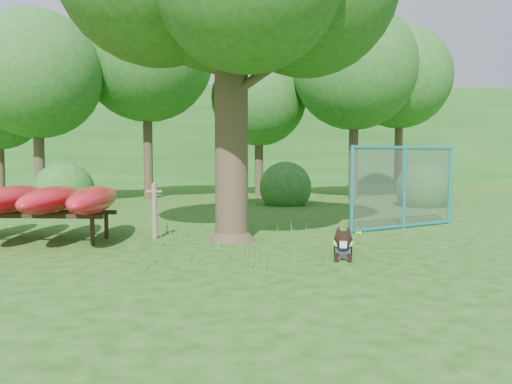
{
  "coord_description": "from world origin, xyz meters",
  "views": [
    {
      "loc": [
        -0.72,
        -8.02,
        1.65
      ],
      "look_at": [
        0.2,
        1.2,
        1.0
      ],
      "focal_mm": 35.0,
      "sensor_mm": 36.0,
      "label": 1
    }
  ],
  "objects": [
    {
      "name": "bg_tree_a",
      "position": [
        -6.5,
        10.0,
        4.48
      ],
      "size": [
        4.4,
        4.4,
        6.7
      ],
      "color": "#3C2E21",
      "rests_on": "ground"
    },
    {
      "name": "bg_tree_d",
      "position": [
        5.0,
        11.0,
        5.08
      ],
      "size": [
        4.8,
        4.8,
        7.5
      ],
      "color": "#3C2E21",
      "rests_on": "ground"
    },
    {
      "name": "wooded_hillside",
      "position": [
        0.0,
        28.0,
        3.0
      ],
      "size": [
        80.0,
        12.0,
        6.0
      ],
      "primitive_type": "cube",
      "color": "#1F5D1E",
      "rests_on": "ground"
    },
    {
      "name": "shrub_left",
      "position": [
        -5.0,
        7.5,
        0.0
      ],
      "size": [
        1.8,
        1.8,
        1.8
      ],
      "primitive_type": "sphere",
      "color": "#1F5D1E",
      "rests_on": "ground"
    },
    {
      "name": "wildflower_clump",
      "position": [
        2.12,
        1.0,
        0.21
      ],
      "size": [
        0.12,
        0.1,
        0.26
      ],
      "rotation": [
        0.0,
        0.0,
        0.17
      ],
      "color": "#3E822A",
      "rests_on": "ground"
    },
    {
      "name": "husky_dog",
      "position": [
        1.53,
        -0.02,
        0.2
      ],
      "size": [
        0.57,
        1.22,
        0.56
      ],
      "rotation": [
        0.0,
        0.0,
        -0.27
      ],
      "color": "black",
      "rests_on": "ground"
    },
    {
      "name": "bg_tree_c",
      "position": [
        1.5,
        13.0,
        4.11
      ],
      "size": [
        4.0,
        4.0,
        6.12
      ],
      "color": "#3C2E21",
      "rests_on": "ground"
    },
    {
      "name": "fence_section",
      "position": [
        3.83,
        3.06,
        0.96
      ],
      "size": [
        2.99,
        1.45,
        3.18
      ],
      "rotation": [
        0.0,
        0.0,
        0.43
      ],
      "color": "teal",
      "rests_on": "ground"
    },
    {
      "name": "kayak_rack",
      "position": [
        -4.13,
        2.08,
        0.83
      ],
      "size": [
        3.35,
        3.55,
        1.08
      ],
      "rotation": [
        0.0,
        0.0,
        -0.16
      ],
      "color": "black",
      "rests_on": "ground"
    },
    {
      "name": "shrub_mid",
      "position": [
        2.0,
        9.0,
        0.0
      ],
      "size": [
        1.8,
        1.8,
        1.8
      ],
      "primitive_type": "sphere",
      "color": "#1F5D1E",
      "rests_on": "ground"
    },
    {
      "name": "shrub_right",
      "position": [
        6.5,
        8.0,
        0.0
      ],
      "size": [
        1.8,
        1.8,
        1.8
      ],
      "primitive_type": "sphere",
      "color": "#1F5D1E",
      "rests_on": "ground"
    },
    {
      "name": "ground",
      "position": [
        0.0,
        0.0,
        0.0
      ],
      "size": [
        80.0,
        80.0,
        0.0
      ],
      "primitive_type": "plane",
      "color": "#1B490E",
      "rests_on": "ground"
    },
    {
      "name": "bg_tree_b",
      "position": [
        -3.0,
        12.0,
        5.61
      ],
      "size": [
        5.2,
        5.2,
        8.22
      ],
      "color": "#3C2E21",
      "rests_on": "ground"
    },
    {
      "name": "bg_tree_e",
      "position": [
        8.0,
        14.0,
        5.23
      ],
      "size": [
        4.6,
        4.6,
        7.55
      ],
      "color": "#3C2E21",
      "rests_on": "ground"
    },
    {
      "name": "wooden_post",
      "position": [
        -1.77,
        2.12,
        0.6
      ],
      "size": [
        0.3,
        0.1,
        1.13
      ],
      "rotation": [
        0.0,
        0.0,
        0.0
      ],
      "color": "#6F6653",
      "rests_on": "ground"
    }
  ]
}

